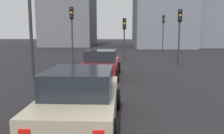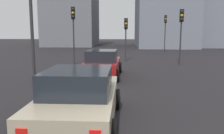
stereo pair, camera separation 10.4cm
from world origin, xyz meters
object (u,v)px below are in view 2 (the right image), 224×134
at_px(traffic_light_far_right, 181,25).
at_px(street_lamp_kerbside, 30,0).
at_px(traffic_light_near_left, 165,26).
at_px(traffic_light_near_right, 73,24).
at_px(traffic_light_far_left, 126,30).
at_px(car_red_right_lead, 102,64).
at_px(car_beige_right_second, 80,98).

bearing_deg(traffic_light_far_right, street_lamp_kerbside, -51.64).
bearing_deg(traffic_light_near_left, traffic_light_near_right, -35.94).
height_order(traffic_light_near_right, traffic_light_far_left, traffic_light_near_right).
bearing_deg(traffic_light_near_left, traffic_light_far_right, -0.73).
height_order(car_red_right_lead, traffic_light_near_right, traffic_light_near_right).
relative_size(car_red_right_lead, traffic_light_near_left, 0.97).
xyz_separation_m(traffic_light_near_left, traffic_light_far_right, (-10.71, 0.68, -0.24)).
distance_m(traffic_light_far_left, street_lamp_kerbside, 9.40).
relative_size(traffic_light_near_right, traffic_light_far_left, 1.20).
bearing_deg(car_red_right_lead, car_beige_right_second, -178.04).
bearing_deg(traffic_light_far_left, street_lamp_kerbside, -36.46).
bearing_deg(traffic_light_near_right, car_red_right_lead, 23.01).
xyz_separation_m(traffic_light_near_right, traffic_light_far_right, (-0.03, -7.93, -0.15)).
bearing_deg(car_beige_right_second, traffic_light_near_right, 12.78).
bearing_deg(traffic_light_far_left, car_red_right_lead, -16.76).
distance_m(traffic_light_near_right, traffic_light_far_left, 4.47).
bearing_deg(street_lamp_kerbside, car_beige_right_second, -148.57).
bearing_deg(street_lamp_kerbside, traffic_light_far_left, -30.42).
bearing_deg(traffic_light_near_right, traffic_light_far_right, 84.43).
bearing_deg(car_red_right_lead, street_lamp_kerbside, 109.44).
distance_m(traffic_light_near_left, traffic_light_far_left, 9.82).
distance_m(car_red_right_lead, traffic_light_far_right, 7.50).
bearing_deg(traffic_light_near_left, traffic_light_far_left, -25.60).
height_order(traffic_light_far_right, street_lamp_kerbside, street_lamp_kerbside).
bearing_deg(car_beige_right_second, traffic_light_far_left, -5.46).
distance_m(car_red_right_lead, traffic_light_near_right, 5.99).
xyz_separation_m(car_red_right_lead, traffic_light_near_left, (15.53, -5.99, 2.45)).
bearing_deg(car_red_right_lead, traffic_light_far_left, -9.19).
relative_size(car_beige_right_second, traffic_light_near_right, 0.99).
xyz_separation_m(car_beige_right_second, traffic_light_near_left, (22.27, -5.94, 2.44)).
bearing_deg(traffic_light_far_right, car_red_right_lead, -43.62).
relative_size(car_beige_right_second, traffic_light_near_left, 0.96).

